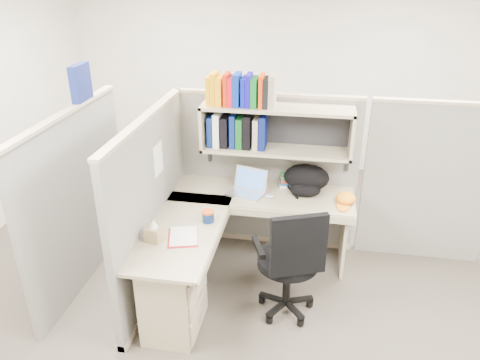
% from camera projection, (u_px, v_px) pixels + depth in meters
% --- Properties ---
extents(ground, '(6.00, 6.00, 0.00)m').
position_uv_depth(ground, '(253.00, 292.00, 4.29)').
color(ground, '#39342C').
rests_on(ground, ground).
extents(room_shell, '(6.00, 6.00, 6.00)m').
position_uv_depth(room_shell, '(255.00, 124.00, 3.60)').
color(room_shell, '#BAB5A8').
rests_on(room_shell, ground).
extents(cubicle, '(3.79, 1.84, 1.95)m').
position_uv_depth(cubicle, '(222.00, 179.00, 4.37)').
color(cubicle, slate).
rests_on(cubicle, ground).
extents(desk, '(1.74, 1.75, 0.73)m').
position_uv_depth(desk, '(200.00, 266.00, 3.92)').
color(desk, gray).
rests_on(desk, ground).
extents(laptop, '(0.41, 0.41, 0.24)m').
position_uv_depth(laptop, '(246.00, 183.00, 4.42)').
color(laptop, silver).
rests_on(laptop, desk).
extents(backpack, '(0.48, 0.39, 0.26)m').
position_uv_depth(backpack, '(306.00, 180.00, 4.46)').
color(backpack, black).
rests_on(backpack, desk).
extents(orange_cap, '(0.23, 0.25, 0.10)m').
position_uv_depth(orange_cap, '(346.00, 198.00, 4.30)').
color(orange_cap, orange).
rests_on(orange_cap, desk).
extents(snack_canister, '(0.11, 0.11, 0.10)m').
position_uv_depth(snack_canister, '(208.00, 216.00, 3.99)').
color(snack_canister, '#0D1F50').
rests_on(snack_canister, desk).
extents(tissue_box, '(0.14, 0.14, 0.19)m').
position_uv_depth(tissue_box, '(154.00, 230.00, 3.70)').
color(tissue_box, '#988056').
rests_on(tissue_box, desk).
extents(mouse, '(0.10, 0.08, 0.03)m').
position_uv_depth(mouse, '(269.00, 196.00, 4.40)').
color(mouse, '#97B3D6').
rests_on(mouse, desk).
extents(paper_cup, '(0.08, 0.08, 0.10)m').
position_uv_depth(paper_cup, '(264.00, 184.00, 4.57)').
color(paper_cup, white).
rests_on(paper_cup, desk).
extents(book_stack, '(0.20, 0.24, 0.11)m').
position_uv_depth(book_stack, '(287.00, 179.00, 4.66)').
color(book_stack, gray).
rests_on(book_stack, desk).
extents(loose_paper, '(0.29, 0.34, 0.00)m').
position_uv_depth(loose_paper, '(184.00, 236.00, 3.80)').
color(loose_paper, white).
rests_on(loose_paper, desk).
extents(task_chair, '(0.62, 0.58, 1.07)m').
position_uv_depth(task_chair, '(289.00, 278.00, 3.87)').
color(task_chair, black).
rests_on(task_chair, ground).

